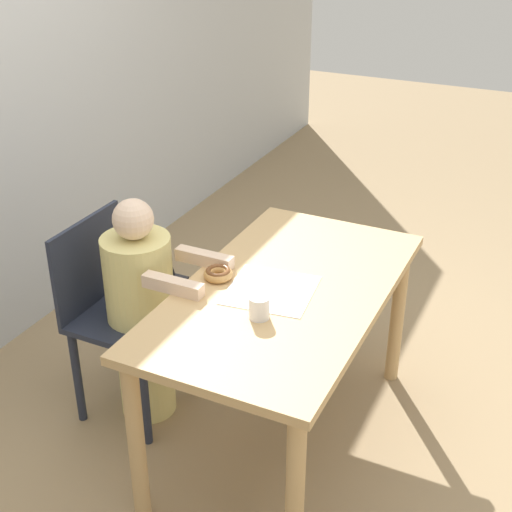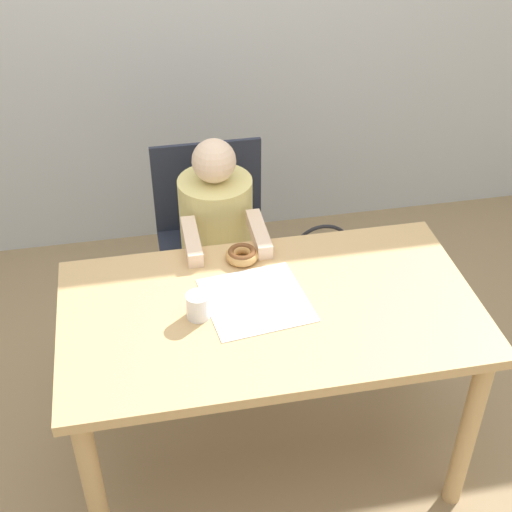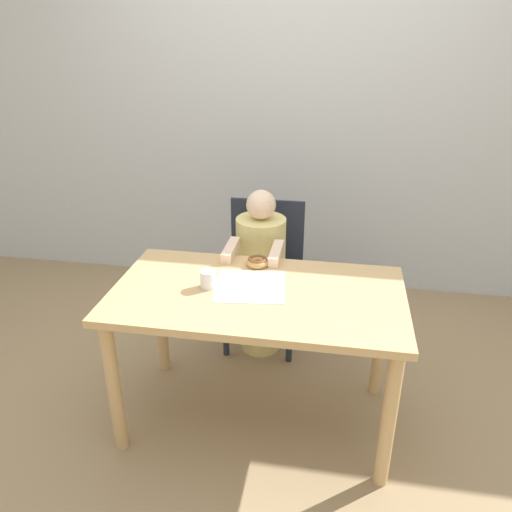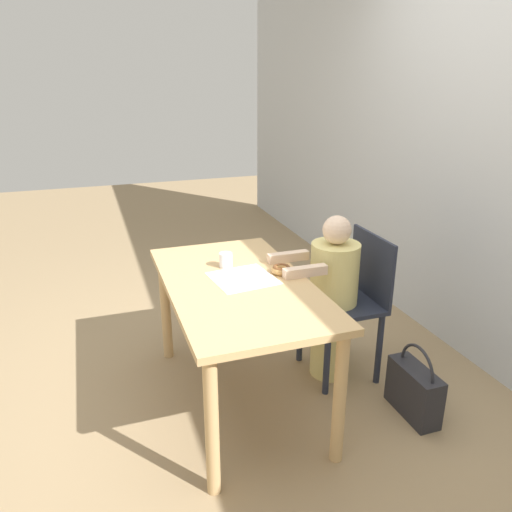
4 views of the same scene
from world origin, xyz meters
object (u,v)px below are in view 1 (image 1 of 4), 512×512
(child_figure, at_px, (142,314))
(handbag, at_px, (162,311))
(donut, at_px, (218,273))
(chair, at_px, (120,311))
(cup, at_px, (259,307))

(child_figure, xyz_separation_m, handbag, (0.49, 0.24, -0.33))
(donut, relative_size, handbag, 0.27)
(chair, xyz_separation_m, child_figure, (0.00, -0.11, 0.02))
(chair, bearing_deg, donut, -85.02)
(child_figure, distance_m, cup, 0.66)
(chair, height_order, cup, chair)
(chair, xyz_separation_m, cup, (-0.14, -0.70, 0.28))
(chair, distance_m, child_figure, 0.11)
(donut, xyz_separation_m, handbag, (0.45, 0.58, -0.58))
(donut, bearing_deg, child_figure, 96.66)
(donut, distance_m, handbag, 0.94)
(donut, distance_m, cup, 0.31)
(chair, xyz_separation_m, handbag, (0.49, 0.13, -0.31))
(child_figure, relative_size, cup, 12.10)
(chair, bearing_deg, handbag, 14.75)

